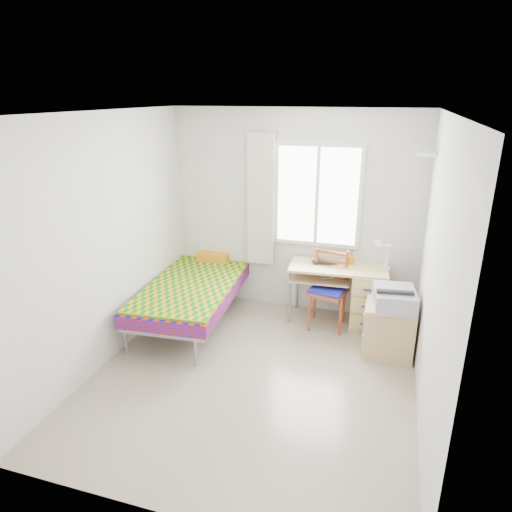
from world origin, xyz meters
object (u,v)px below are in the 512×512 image
Objects in this scene: printer at (394,298)px; cabinet at (389,330)px; bed at (198,284)px; chair at (329,285)px; desk at (363,295)px.

cabinet is at bearing 122.06° from printer.
bed reaches higher than printer.
chair is 1.64× the size of cabinet.
chair is at bearing -166.19° from desk.
printer reaches higher than desk.
bed is 2.38m from cabinet.
chair reaches higher than printer.
printer is at bearing -50.46° from cabinet.
bed is 1.65m from chair.
cabinet is 0.40m from printer.
cabinet is at bearing -8.68° from bed.
bed is at bearing -157.72° from chair.
desk is 2.09× the size of cabinet.
printer is (0.76, -0.51, 0.15)m from chair.
chair reaches higher than bed.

